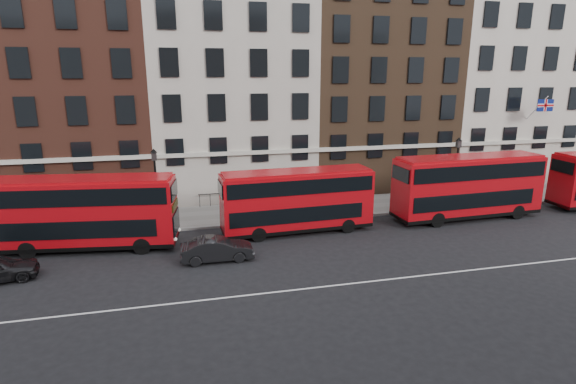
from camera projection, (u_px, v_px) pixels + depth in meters
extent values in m
plane|color=black|center=(275.00, 274.00, 23.31)|extent=(120.00, 120.00, 0.00)
cube|color=gray|center=(245.00, 213.00, 33.17)|extent=(80.00, 5.00, 0.15)
cube|color=gray|center=(251.00, 224.00, 30.81)|extent=(80.00, 0.30, 0.16)
cube|color=white|center=(283.00, 291.00, 21.43)|extent=(70.00, 0.12, 0.01)
cube|color=brown|center=(63.00, 61.00, 34.55)|extent=(12.80, 10.00, 22.00)
cube|color=#AFA79A|center=(230.00, 81.00, 37.81)|extent=(12.80, 10.00, 19.00)
cube|color=brown|center=(372.00, 69.00, 40.45)|extent=(12.80, 10.00, 21.00)
cube|color=beige|center=(494.00, 74.00, 43.46)|extent=(12.80, 10.00, 20.00)
cube|color=#B10910|center=(85.00, 212.00, 26.04)|extent=(10.49, 3.81, 3.86)
cube|color=black|center=(88.00, 242.00, 26.50)|extent=(10.49, 3.84, 0.23)
cube|color=black|center=(81.00, 223.00, 26.18)|extent=(9.34, 3.72, 1.03)
cube|color=black|center=(82.00, 193.00, 25.74)|extent=(10.11, 3.83, 0.98)
cube|color=#B10910|center=(81.00, 179.00, 25.54)|extent=(10.17, 3.57, 0.18)
cube|color=black|center=(176.00, 222.00, 26.73)|extent=(0.37, 2.14, 1.27)
cube|color=black|center=(175.00, 205.00, 26.46)|extent=(0.33, 1.85, 0.41)
cylinder|color=black|center=(142.00, 246.00, 25.76)|extent=(1.00, 0.40, 0.98)
cylinder|color=black|center=(149.00, 233.00, 27.87)|extent=(1.00, 0.40, 0.98)
cylinder|color=black|center=(28.00, 250.00, 25.16)|extent=(1.00, 0.40, 0.98)
cylinder|color=black|center=(44.00, 236.00, 27.27)|extent=(1.00, 0.40, 0.98)
cube|color=#B10910|center=(297.00, 200.00, 28.94)|extent=(9.84, 2.74, 3.67)
cube|color=black|center=(297.00, 226.00, 29.38)|extent=(9.84, 2.78, 0.22)
cube|color=black|center=(293.00, 210.00, 29.03)|extent=(8.73, 2.77, 0.97)
cube|color=black|center=(297.00, 183.00, 28.65)|extent=(9.47, 2.80, 0.93)
cube|color=#B10910|center=(297.00, 172.00, 28.46)|extent=(9.55, 2.54, 0.17)
cube|color=black|center=(366.00, 205.00, 30.43)|extent=(0.16, 2.04, 1.21)
cube|color=black|center=(367.00, 191.00, 30.18)|extent=(0.15, 1.77, 0.39)
cylinder|color=black|center=(348.00, 226.00, 29.25)|extent=(0.94, 0.30, 0.93)
cylinder|color=black|center=(336.00, 216.00, 31.18)|extent=(0.94, 0.30, 0.93)
cylinder|color=black|center=(259.00, 235.00, 27.67)|extent=(0.94, 0.30, 0.93)
cylinder|color=black|center=(252.00, 224.00, 29.60)|extent=(0.94, 0.30, 0.93)
cube|color=#B10910|center=(468.00, 186.00, 31.71)|extent=(10.84, 3.00, 4.04)
cube|color=black|center=(465.00, 212.00, 32.19)|extent=(10.84, 3.04, 0.25)
cube|color=black|center=(463.00, 196.00, 31.80)|extent=(9.62, 3.03, 1.07)
cube|color=black|center=(470.00, 169.00, 31.39)|extent=(10.43, 3.06, 1.02)
cube|color=#B10910|center=(471.00, 157.00, 31.18)|extent=(10.52, 2.78, 0.18)
cube|color=black|center=(529.00, 192.00, 33.34)|extent=(0.17, 2.25, 1.33)
cube|color=black|center=(531.00, 177.00, 33.06)|extent=(0.16, 1.95, 0.43)
cylinder|color=black|center=(517.00, 212.00, 32.03)|extent=(1.03, 0.33, 1.02)
cylinder|color=black|center=(495.00, 203.00, 34.17)|extent=(1.03, 0.33, 1.02)
cylinder|color=black|center=(437.00, 220.00, 30.31)|extent=(1.03, 0.33, 1.02)
cylinder|color=black|center=(419.00, 210.00, 32.44)|extent=(1.03, 0.33, 1.02)
cylinder|color=black|center=(569.00, 199.00, 35.52)|extent=(0.97, 0.28, 0.97)
imported|color=black|center=(217.00, 249.00, 24.83)|extent=(4.02, 1.41, 1.32)
cylinder|color=black|center=(157.00, 195.00, 29.16)|extent=(0.14, 0.14, 4.60)
cylinder|color=black|center=(159.00, 224.00, 29.67)|extent=(0.32, 0.32, 0.60)
cube|color=#262626|center=(154.00, 156.00, 28.51)|extent=(0.32, 0.32, 0.55)
cone|color=black|center=(154.00, 151.00, 28.42)|extent=(0.44, 0.44, 0.25)
cylinder|color=black|center=(455.00, 177.00, 34.24)|extent=(0.14, 0.14, 4.60)
cylinder|color=black|center=(453.00, 202.00, 34.75)|extent=(0.32, 0.32, 0.60)
cube|color=#262626|center=(459.00, 144.00, 33.59)|extent=(0.32, 0.32, 0.55)
cone|color=black|center=(459.00, 139.00, 33.50)|extent=(0.44, 0.44, 0.25)
cylinder|color=black|center=(525.00, 185.00, 36.04)|extent=(0.12, 0.12, 2.60)
cube|color=black|center=(529.00, 165.00, 35.49)|extent=(0.25, 0.30, 0.75)
sphere|color=red|center=(531.00, 163.00, 35.28)|extent=(0.14, 0.14, 0.14)
sphere|color=#0C9919|center=(530.00, 168.00, 35.39)|extent=(0.14, 0.14, 0.14)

